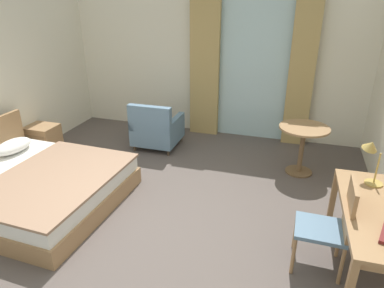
% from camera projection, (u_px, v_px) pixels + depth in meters
% --- Properties ---
extents(ground, '(6.10, 7.01, 0.10)m').
position_uv_depth(ground, '(145.00, 229.00, 4.14)').
color(ground, '#564C47').
extents(wall_back, '(5.70, 0.12, 2.75)m').
position_uv_depth(wall_back, '(214.00, 61.00, 6.40)').
color(wall_back, silver).
rests_on(wall_back, ground).
extents(balcony_glass_door, '(1.26, 0.02, 2.42)m').
position_uv_depth(balcony_glass_door, '(252.00, 73.00, 6.20)').
color(balcony_glass_door, silver).
rests_on(balcony_glass_door, ground).
extents(curtain_panel_left, '(0.54, 0.10, 2.55)m').
position_uv_depth(curtain_panel_left, '(205.00, 68.00, 6.32)').
color(curtain_panel_left, tan).
rests_on(curtain_panel_left, ground).
extents(curtain_panel_right, '(0.43, 0.10, 2.55)m').
position_uv_depth(curtain_panel_right, '(301.00, 74.00, 5.85)').
color(curtain_panel_right, tan).
rests_on(curtain_panel_right, ground).
extents(bed, '(2.19, 1.98, 0.87)m').
position_uv_depth(bed, '(31.00, 186.00, 4.49)').
color(bed, '#9E754C').
rests_on(bed, ground).
extents(nightstand, '(0.49, 0.42, 0.49)m').
position_uv_depth(nightstand, '(43.00, 139.00, 5.88)').
color(nightstand, '#9E754C').
rests_on(nightstand, ground).
extents(writing_desk, '(0.61, 1.50, 0.74)m').
position_uv_depth(writing_desk, '(374.00, 218.00, 3.18)').
color(writing_desk, '#9E754C').
rests_on(writing_desk, ground).
extents(desk_chair, '(0.48, 0.44, 0.98)m').
position_uv_depth(desk_chair, '(332.00, 223.00, 3.29)').
color(desk_chair, slate).
rests_on(desk_chair, ground).
extents(desk_lamp, '(0.25, 0.29, 0.45)m').
position_uv_depth(desk_lamp, '(372.00, 153.00, 3.53)').
color(desk_lamp, tan).
rests_on(desk_lamp, writing_desk).
extents(armchair_by_window, '(0.75, 0.77, 0.84)m').
position_uv_depth(armchair_by_window, '(157.00, 129.00, 6.07)').
color(armchair_by_window, slate).
rests_on(armchair_by_window, ground).
extents(round_cafe_table, '(0.73, 0.73, 0.74)m').
position_uv_depth(round_cafe_table, '(303.00, 139.00, 5.11)').
color(round_cafe_table, '#9E754C').
rests_on(round_cafe_table, ground).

